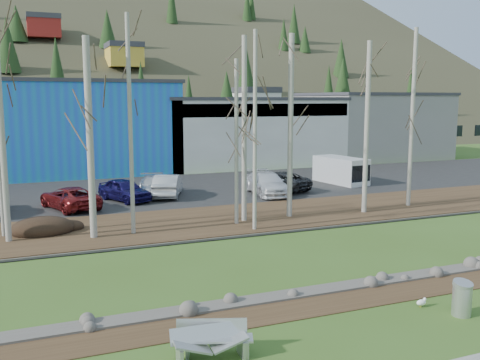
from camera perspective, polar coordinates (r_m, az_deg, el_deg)
name	(u,v)px	position (r m, az deg, el deg)	size (l,w,h in m)	color
ground	(367,328)	(16.67, 13.41, -15.07)	(200.00, 200.00, 0.00)	#37531A
dirt_strip	(329,302)	(18.27, 9.50, -12.73)	(80.00, 1.80, 0.03)	#382616
near_bank_rocks	(314,292)	(19.07, 7.90, -11.80)	(80.00, 0.80, 0.50)	#47423D
river	(265,260)	(22.52, 2.64, -8.50)	(80.00, 8.00, 0.90)	black
far_bank_rocks	(229,237)	(26.16, -1.14, -6.05)	(80.00, 0.80, 0.46)	#47423D
far_bank	(208,221)	(29.06, -3.40, -4.41)	(80.00, 7.00, 0.15)	#382616
parking_lot	(162,191)	(38.97, -8.37, -1.14)	(80.00, 14.00, 0.14)	black
building_blue	(59,126)	(51.48, -18.77, 5.43)	(20.40, 12.24, 8.30)	#1C7AC4
building_white	(242,130)	(55.55, 0.20, 5.32)	(18.36, 12.24, 6.80)	#B9B9B5
building_grey	(371,125)	(63.37, 13.77, 5.71)	(14.28, 12.24, 7.30)	gray
hillside	(75,34)	(97.36, -17.20, 14.68)	(160.00, 72.00, 35.00)	#2E2C1C
bench_intact	(216,338)	(14.56, -2.62, -16.44)	(1.93, 1.15, 0.93)	#BBBDC1
bench_damaged	(210,343)	(14.34, -3.23, -16.99)	(1.98, 0.78, 0.86)	#BBBDC1
litter_bin	(462,300)	(18.22, 22.59, -11.72)	(0.58, 0.58, 1.00)	#BBBDC1
seagull	(422,302)	(18.57, 18.80, -12.24)	(0.41, 0.19, 0.29)	gold
dirt_mound	(42,227)	(27.92, -20.34, -4.71)	(3.01, 2.13, 0.59)	black
birch_0	(1,128)	(26.25, -24.10, 5.06)	(0.27, 0.27, 10.37)	#AFA99F
birch_2	(90,139)	(25.64, -15.72, 4.22)	(0.32, 0.32, 9.30)	#AFA99F
birch_3	(130,126)	(25.94, -11.62, 5.66)	(0.20, 0.20, 10.43)	#AFA99F
birch_4	(244,130)	(28.21, 0.45, 5.35)	(0.27, 0.27, 9.72)	#AFA99F
birch_5	(236,143)	(27.60, -0.38, 4.00)	(0.21, 0.21, 8.50)	#AFA99F
birch_6	(255,132)	(26.27, 1.60, 5.16)	(0.19, 0.19, 9.78)	#AFA99F
birch_7	(290,127)	(29.39, 5.41, 5.66)	(0.29, 0.29, 9.94)	#AFA99F
birch_8	(367,128)	(31.23, 13.37, 5.39)	(0.28, 0.28, 9.68)	#AFA99F
birch_9	(412,118)	(33.96, 17.89, 6.27)	(0.24, 0.24, 10.65)	#AFA99F
car_1	(70,198)	(33.43, -17.72, -1.82)	(2.20, 4.77, 1.32)	maroon
car_2	(154,186)	(36.71, -9.20, -0.62)	(1.84, 4.52, 1.31)	#ABAEB3
car_3	(124,190)	(35.09, -12.22, -1.03)	(1.69, 4.19, 1.43)	#120E43
car_4	(168,185)	(36.20, -7.73, -0.56)	(1.60, 4.58, 1.51)	#B7B8BA
car_5	(278,181)	(38.32, 4.10, -0.11)	(2.25, 4.88, 1.36)	#252527
car_6	(267,183)	(36.69, 2.90, -0.37)	(2.11, 5.19, 1.50)	silver
van_white	(342,170)	(42.15, 10.86, 1.01)	(2.55, 4.82, 2.01)	white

